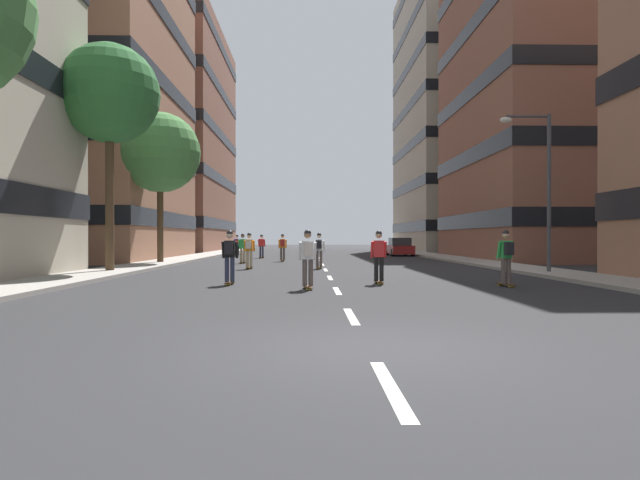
# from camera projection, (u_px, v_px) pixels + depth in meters

# --- Properties ---
(ground_plane) EXTENTS (160.81, 160.81, 0.00)m
(ground_plane) POSITION_uv_depth(u_px,v_px,m) (321.00, 262.00, 34.30)
(ground_plane) COLOR #28282B
(sidewalk_left) EXTENTS (2.55, 73.71, 0.14)m
(sidewalk_left) POSITION_uv_depth(u_px,v_px,m) (186.00, 259.00, 37.44)
(sidewalk_left) COLOR #9E9991
(sidewalk_left) RESTS_ON ground_plane
(sidewalk_right) EXTENTS (2.55, 73.71, 0.14)m
(sidewalk_right) POSITION_uv_depth(u_px,v_px,m) (453.00, 258.00, 37.87)
(sidewalk_right) COLOR #9E9991
(sidewalk_right) RESTS_ON ground_plane
(lane_markings) EXTENTS (0.16, 62.20, 0.01)m
(lane_markings) POSITION_uv_depth(u_px,v_px,m) (321.00, 261.00, 35.50)
(lane_markings) COLOR silver
(lane_markings) RESTS_ON ground_plane
(building_left_mid) EXTENTS (15.40, 17.23, 27.95)m
(building_left_mid) POSITION_uv_depth(u_px,v_px,m) (61.00, 61.00, 37.93)
(building_left_mid) COLOR #9E6B51
(building_left_mid) RESTS_ON ground_plane
(building_left_far) EXTENTS (15.40, 22.82, 25.20)m
(building_left_far) POSITION_uv_depth(u_px,v_px,m) (155.00, 140.00, 61.42)
(building_left_far) COLOR brown
(building_left_far) RESTS_ON ground_plane
(building_right_mid) EXTENTS (15.40, 17.23, 27.25)m
(building_right_mid) POSITION_uv_depth(u_px,v_px,m) (572.00, 69.00, 38.77)
(building_right_mid) COLOR brown
(building_right_mid) RESTS_ON ground_plane
(building_right_far) EXTENTS (15.40, 20.26, 31.89)m
(building_right_far) POSITION_uv_depth(u_px,v_px,m) (473.00, 113.00, 62.24)
(building_right_far) COLOR #B2A893
(building_right_far) RESTS_ON ground_plane
(parked_car_near) EXTENTS (1.82, 4.40, 1.52)m
(parked_car_near) POSITION_uv_depth(u_px,v_px,m) (400.00, 247.00, 45.23)
(parked_car_near) COLOR maroon
(parked_car_near) RESTS_ON ground_plane
(street_tree_mid) EXTENTS (4.24, 4.24, 9.72)m
(street_tree_mid) POSITION_uv_depth(u_px,v_px,m) (109.00, 95.00, 23.07)
(street_tree_mid) COLOR #4C3823
(street_tree_mid) RESTS_ON sidewalk_left
(street_tree_far) EXTENTS (4.61, 4.61, 8.62)m
(street_tree_far) POSITION_uv_depth(u_px,v_px,m) (160.00, 153.00, 30.99)
(street_tree_far) COLOR #4C3823
(street_tree_far) RESTS_ON sidewalk_left
(streetlamp_right) EXTENTS (2.13, 0.30, 6.50)m
(streetlamp_right) POSITION_uv_depth(u_px,v_px,m) (540.00, 175.00, 22.15)
(streetlamp_right) COLOR #3F3F44
(streetlamp_right) RESTS_ON sidewalk_right
(skater_0) EXTENTS (0.55, 0.92, 1.78)m
(skater_0) POSITION_uv_depth(u_px,v_px,m) (308.00, 255.00, 15.93)
(skater_0) COLOR brown
(skater_0) RESTS_ON ground_plane
(skater_1) EXTENTS (0.56, 0.92, 1.78)m
(skater_1) POSITION_uv_depth(u_px,v_px,m) (506.00, 254.00, 16.84)
(skater_1) COLOR brown
(skater_1) RESTS_ON ground_plane
(skater_2) EXTENTS (0.54, 0.91, 1.78)m
(skater_2) POSITION_uv_depth(u_px,v_px,m) (230.00, 254.00, 17.45)
(skater_2) COLOR brown
(skater_2) RESTS_ON ground_plane
(skater_3) EXTENTS (0.56, 0.92, 1.78)m
(skater_3) POSITION_uv_depth(u_px,v_px,m) (319.00, 248.00, 26.30)
(skater_3) COLOR brown
(skater_3) RESTS_ON ground_plane
(skater_4) EXTENTS (0.56, 0.92, 1.78)m
(skater_4) POSITION_uv_depth(u_px,v_px,m) (243.00, 247.00, 31.98)
(skater_4) COLOR brown
(skater_4) RESTS_ON ground_plane
(skater_5) EXTENTS (0.54, 0.91, 1.78)m
(skater_5) POSITION_uv_depth(u_px,v_px,m) (379.00, 254.00, 17.82)
(skater_5) COLOR brown
(skater_5) RESTS_ON ground_plane
(skater_6) EXTENTS (0.53, 0.90, 1.78)m
(skater_6) POSITION_uv_depth(u_px,v_px,m) (283.00, 246.00, 34.45)
(skater_6) COLOR brown
(skater_6) RESTS_ON ground_plane
(skater_7) EXTENTS (0.56, 0.92, 1.78)m
(skater_7) POSITION_uv_depth(u_px,v_px,m) (262.00, 245.00, 39.88)
(skater_7) COLOR brown
(skater_7) RESTS_ON ground_plane
(skater_8) EXTENTS (0.53, 0.90, 1.78)m
(skater_8) POSITION_uv_depth(u_px,v_px,m) (237.00, 244.00, 43.78)
(skater_8) COLOR brown
(skater_8) RESTS_ON ground_plane
(skater_9) EXTENTS (0.55, 0.92, 1.78)m
(skater_9) POSITION_uv_depth(u_px,v_px,m) (249.00, 248.00, 26.16)
(skater_9) COLOR brown
(skater_9) RESTS_ON ground_plane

